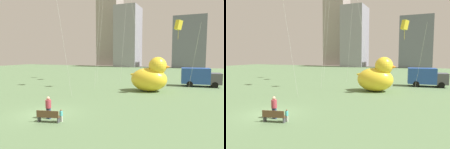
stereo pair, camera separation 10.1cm
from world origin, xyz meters
The scene contains 8 objects.
ground_plane centered at (0.00, 0.00, 0.00)m, with size 140.00×140.00×0.00m, color #5C7B50.
park_bench centered at (1.73, -1.68, 0.48)m, with size 1.73×0.81×0.90m.
person_adult centered at (1.16, -0.96, 0.95)m, with size 0.42×0.42×1.72m.
person_child centered at (2.50, -1.20, 0.51)m, with size 0.23×0.23×0.93m.
giant_inflatable_duck centered at (5.69, 14.07, 1.97)m, with size 5.58×3.58×4.63m.
box_truck centered at (11.84, 21.19, 1.44)m, with size 5.89×2.90×2.85m.
city_skyline centered at (-17.71, 74.34, 16.10)m, with size 46.87×19.09×41.49m.
kite_yellow centered at (9.27, 12.76, 8.38)m, with size 3.00×3.70×9.05m.
Camera 1 is at (11.67, -13.40, 4.90)m, focal length 33.27 mm.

